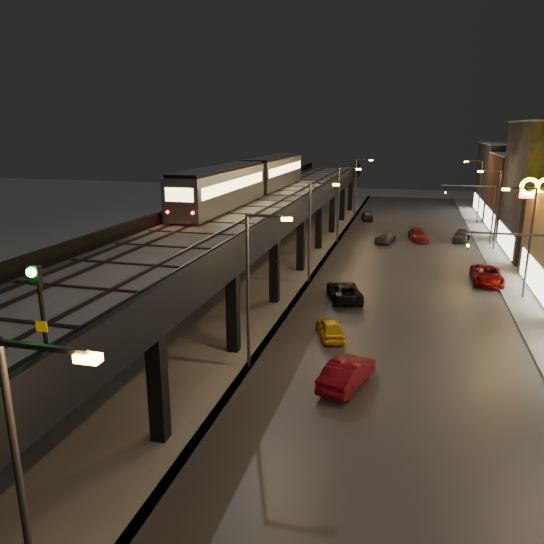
# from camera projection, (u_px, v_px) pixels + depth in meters

# --- Properties ---
(ground) EXTENTS (220.00, 220.00, 0.00)m
(ground) POSITION_uv_depth(u_px,v_px,m) (157.00, 528.00, 18.40)
(ground) COLOR silver
(road_surface) EXTENTS (17.00, 120.00, 0.06)m
(road_surface) POSITION_uv_depth(u_px,v_px,m) (404.00, 277.00, 49.16)
(road_surface) COLOR #46474D
(road_surface) RESTS_ON ground
(sidewalk_right) EXTENTS (4.00, 120.00, 0.14)m
(sidewalk_right) POSITION_uv_depth(u_px,v_px,m) (520.00, 285.00, 46.67)
(sidewalk_right) COLOR #9FA1A8
(sidewalk_right) RESTS_ON ground
(under_viaduct_pavement) EXTENTS (11.00, 120.00, 0.06)m
(under_viaduct_pavement) POSITION_uv_depth(u_px,v_px,m) (264.00, 268.00, 52.51)
(under_viaduct_pavement) COLOR #9FA1A8
(under_viaduct_pavement) RESTS_ON ground
(elevated_viaduct) EXTENTS (9.00, 100.00, 6.30)m
(elevated_viaduct) POSITION_uv_depth(u_px,v_px,m) (254.00, 217.00, 48.10)
(elevated_viaduct) COLOR black
(elevated_viaduct) RESTS_ON ground
(viaduct_trackbed) EXTENTS (8.40, 100.00, 0.32)m
(viaduct_trackbed) POSITION_uv_depth(u_px,v_px,m) (254.00, 208.00, 48.01)
(viaduct_trackbed) COLOR #B2B7C1
(viaduct_trackbed) RESTS_ON elevated_viaduct
(viaduct_parapet_streetside) EXTENTS (0.30, 100.00, 1.10)m
(viaduct_parapet_streetside) POSITION_uv_depth(u_px,v_px,m) (302.00, 205.00, 46.84)
(viaduct_parapet_streetside) COLOR black
(viaduct_parapet_streetside) RESTS_ON elevated_viaduct
(viaduct_parapet_far) EXTENTS (0.30, 100.00, 1.10)m
(viaduct_parapet_far) POSITION_uv_depth(u_px,v_px,m) (210.00, 201.00, 48.99)
(viaduct_parapet_far) COLOR black
(viaduct_parapet_far) RESTS_ON elevated_viaduct
(building_e) EXTENTS (12.20, 12.20, 10.16)m
(building_e) POSITION_uv_depth(u_px,v_px,m) (541.00, 194.00, 68.92)
(building_e) COLOR #572C1D
(building_e) RESTS_ON ground
(building_f) EXTENTS (12.20, 16.20, 11.16)m
(building_f) POSITION_uv_depth(u_px,v_px,m) (522.00, 180.00, 81.84)
(building_f) COLOR #262629
(building_f) RESTS_ON ground
(streetlight_left_0) EXTENTS (2.57, 0.28, 9.00)m
(streetlight_left_0) POSITION_uv_depth(u_px,v_px,m) (30.00, 488.00, 12.46)
(streetlight_left_0) COLOR #38383A
(streetlight_left_0) RESTS_ON ground
(streetlight_left_1) EXTENTS (2.57, 0.28, 9.00)m
(streetlight_left_1) POSITION_uv_depth(u_px,v_px,m) (252.00, 281.00, 29.24)
(streetlight_left_1) COLOR #38383A
(streetlight_left_1) RESTS_ON ground
(streetlight_left_2) EXTENTS (2.57, 0.28, 9.00)m
(streetlight_left_2) POSITION_uv_depth(u_px,v_px,m) (313.00, 225.00, 46.03)
(streetlight_left_2) COLOR #38383A
(streetlight_left_2) RESTS_ON ground
(streetlight_right_2) EXTENTS (2.56, 0.28, 9.00)m
(streetlight_right_2) POSITION_uv_depth(u_px,v_px,m) (527.00, 235.00, 41.77)
(streetlight_right_2) COLOR #38383A
(streetlight_right_2) RESTS_ON ground
(streetlight_left_3) EXTENTS (2.57, 0.28, 9.00)m
(streetlight_left_3) POSITION_uv_depth(u_px,v_px,m) (341.00, 199.00, 62.81)
(streetlight_left_3) COLOR #38383A
(streetlight_left_3) RESTS_ON ground
(streetlight_right_3) EXTENTS (2.56, 0.28, 9.00)m
(streetlight_right_3) POSITION_uv_depth(u_px,v_px,m) (496.00, 204.00, 58.55)
(streetlight_right_3) COLOR #38383A
(streetlight_right_3) RESTS_ON ground
(streetlight_left_4) EXTENTS (2.57, 0.28, 9.00)m
(streetlight_left_4) POSITION_uv_depth(u_px,v_px,m) (357.00, 184.00, 79.59)
(streetlight_left_4) COLOR #38383A
(streetlight_left_4) RESTS_ON ground
(streetlight_right_4) EXTENTS (2.56, 0.28, 9.00)m
(streetlight_right_4) POSITION_uv_depth(u_px,v_px,m) (478.00, 187.00, 75.34)
(streetlight_right_4) COLOR #38383A
(streetlight_right_4) RESTS_ON ground
(traffic_light_rig_a) EXTENTS (6.10, 0.34, 7.00)m
(traffic_light_rig_a) POSITION_uv_depth(u_px,v_px,m) (537.00, 273.00, 33.79)
(traffic_light_rig_a) COLOR #38383A
(traffic_light_rig_a) RESTS_ON ground
(traffic_light_rig_b) EXTENTS (6.10, 0.34, 7.00)m
(traffic_light_rig_b) POSITION_uv_depth(u_px,v_px,m) (483.00, 207.00, 61.76)
(traffic_light_rig_b) COLOR #38383A
(traffic_light_rig_b) RESTS_ON ground
(subway_train) EXTENTS (2.94, 36.22, 3.52)m
(subway_train) POSITION_uv_depth(u_px,v_px,m) (252.00, 178.00, 55.14)
(subway_train) COLOR gray
(subway_train) RESTS_ON viaduct_trackbed
(rail_signal) EXTENTS (0.37, 0.44, 3.18)m
(rail_signal) POSITION_uv_depth(u_px,v_px,m) (38.00, 296.00, 14.79)
(rail_signal) COLOR black
(rail_signal) RESTS_ON viaduct_trackbed
(car_taxi) EXTENTS (2.72, 4.17, 1.32)m
(car_taxi) POSITION_uv_depth(u_px,v_px,m) (330.00, 329.00, 34.83)
(car_taxi) COLOR gold
(car_taxi) RESTS_ON ground
(car_near_white) EXTENTS (2.78, 4.87, 1.52)m
(car_near_white) POSITION_uv_depth(u_px,v_px,m) (347.00, 374.00, 28.23)
(car_near_white) COLOR maroon
(car_near_white) RESTS_ON ground
(car_mid_silver) EXTENTS (3.76, 5.63, 1.44)m
(car_mid_silver) POSITION_uv_depth(u_px,v_px,m) (344.00, 291.00, 42.53)
(car_mid_silver) COLOR black
(car_mid_silver) RESTS_ON ground
(car_mid_dark) EXTENTS (2.62, 4.69, 1.28)m
(car_mid_dark) POSITION_uv_depth(u_px,v_px,m) (385.00, 238.00, 63.83)
(car_mid_dark) COLOR #565758
(car_mid_dark) RESTS_ON ground
(car_far_white) EXTENTS (2.17, 4.12, 1.34)m
(car_far_white) POSITION_uv_depth(u_px,v_px,m) (367.00, 216.00, 79.27)
(car_far_white) COLOR #383B3F
(car_far_white) RESTS_ON ground
(car_onc_dark) EXTENTS (2.54, 5.47, 1.52)m
(car_onc_dark) POSITION_uv_depth(u_px,v_px,m) (487.00, 276.00, 46.94)
(car_onc_dark) COLOR maroon
(car_onc_dark) RESTS_ON ground
(car_onc_white) EXTENTS (2.90, 4.98, 1.36)m
(car_onc_white) POSITION_uv_depth(u_px,v_px,m) (418.00, 235.00, 64.84)
(car_onc_white) COLOR maroon
(car_onc_white) RESTS_ON ground
(car_onc_red) EXTENTS (2.55, 4.55, 1.46)m
(car_onc_red) POSITION_uv_depth(u_px,v_px,m) (462.00, 236.00, 64.45)
(car_onc_red) COLOR #414244
(car_onc_red) RESTS_ON ground
(sign_mcdonalds) EXTENTS (2.78, 0.60, 9.34)m
(sign_mcdonalds) POSITION_uv_depth(u_px,v_px,m) (536.00, 200.00, 45.20)
(sign_mcdonalds) COLOR #38383A
(sign_mcdonalds) RESTS_ON ground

